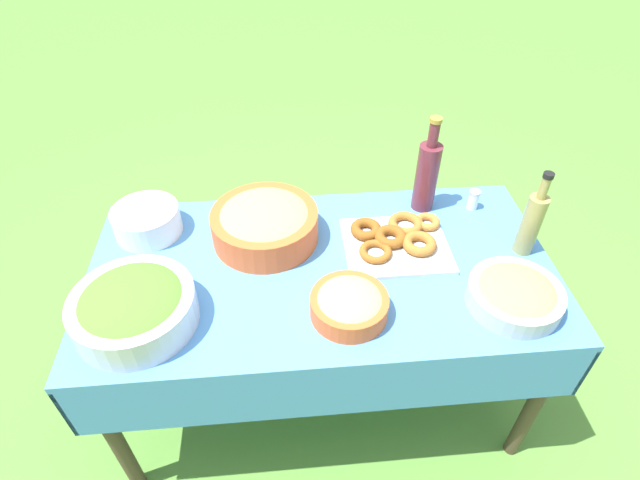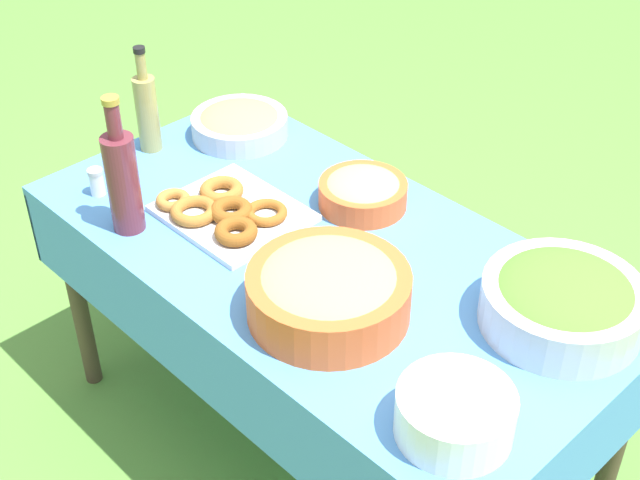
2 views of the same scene
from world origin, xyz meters
The scene contains 11 objects.
ground_plane centered at (0.00, 0.00, 0.00)m, with size 14.00×14.00×0.00m, color #568C38.
picnic_table centered at (0.00, 0.00, 0.62)m, with size 1.49×0.76×0.71m.
salad_bowl centered at (0.55, 0.18, 0.78)m, with size 0.35×0.35×0.12m.
pasta_bowl centered at (-0.06, 0.20, 0.75)m, with size 0.23×0.23×0.08m.
donut_platter centered at (-0.26, -0.08, 0.73)m, with size 0.35×0.30×0.05m.
plate_stack centered at (0.58, -0.22, 0.76)m, with size 0.23×0.23×0.10m.
olive_oil_bottle centered at (-0.67, -0.02, 0.83)m, with size 0.06×0.06×0.31m.
wine_bottle centered at (-0.39, -0.28, 0.85)m, with size 0.08×0.08×0.36m.
bread_bowl centered at (0.18, -0.16, 0.78)m, with size 0.36×0.36×0.13m.
fruit_bowl centered at (-0.55, 0.21, 0.75)m, with size 0.28×0.28×0.08m.
salt_shaker centered at (-0.58, -0.25, 0.75)m, with size 0.04×0.04×0.07m.
Camera 1 is at (0.11, 1.13, 1.84)m, focal length 28.00 mm.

